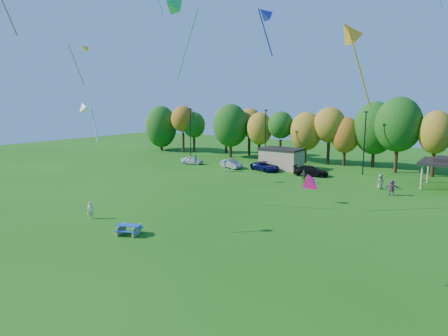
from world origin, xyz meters
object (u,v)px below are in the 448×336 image
Objects in this scene: car_a at (192,160)px; car_b at (231,164)px; car_d at (311,171)px; car_c at (265,166)px; picnic_table at (129,229)px; kite_flyer at (90,210)px.

car_a is 0.89× the size of car_b.
car_a is at bearing 81.23° from car_d.
car_d is at bearing -69.62° from car_c.
car_b is at bearing -99.26° from car_a.
car_b is 5.69m from car_c.
car_b is 0.84× the size of car_c.
car_a is at bearing 115.53° from car_c.
picnic_table is 6.26m from kite_flyer.
car_c is (5.62, 0.91, 0.00)m from car_b.
picnic_table is at bearing -142.79° from car_b.
car_b is (-4.67, 29.99, -0.10)m from kite_flyer.
car_b is 0.85× the size of car_d.
kite_flyer is (-6.18, 0.99, 0.32)m from picnic_table.
kite_flyer is 0.32× the size of car_c.
picnic_table is 0.47× the size of car_c.
picnic_table is at bearing -47.85° from kite_flyer.
picnic_table is 32.31m from car_c.
car_b is 13.02m from car_d.
kite_flyer is at bearing -161.90° from car_c.
car_c is (-5.23, 31.88, 0.22)m from picnic_table.
car_a is (-18.46, 30.57, 0.16)m from picnic_table.
picnic_table is 32.82m from car_b.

